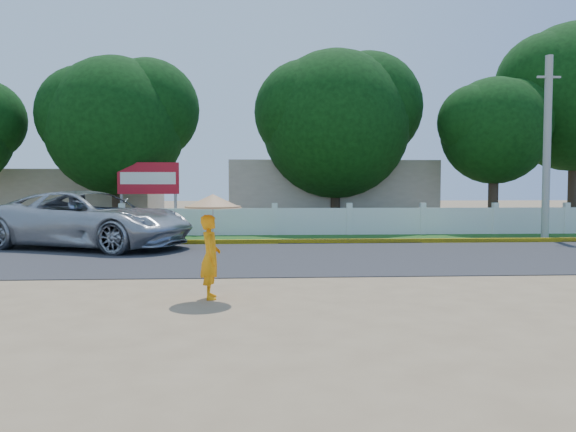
{
  "coord_description": "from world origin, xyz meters",
  "views": [
    {
      "loc": [
        -0.76,
        -11.1,
        2.03
      ],
      "look_at": [
        0.0,
        2.0,
        1.3
      ],
      "focal_mm": 35.0,
      "sensor_mm": 36.0,
      "label": 1
    }
  ],
  "objects_px": {
    "vehicle": "(90,220)",
    "billboard": "(148,182)",
    "utility_pole": "(547,148)",
    "monk_with_parasol": "(212,231)"
  },
  "relations": [
    {
      "from": "utility_pole",
      "to": "vehicle",
      "type": "bearing_deg",
      "value": -171.83
    },
    {
      "from": "monk_with_parasol",
      "to": "billboard",
      "type": "bearing_deg",
      "value": 105.12
    },
    {
      "from": "monk_with_parasol",
      "to": "billboard",
      "type": "distance_m",
      "value": 13.92
    },
    {
      "from": "utility_pole",
      "to": "billboard",
      "type": "distance_m",
      "value": 15.64
    },
    {
      "from": "utility_pole",
      "to": "monk_with_parasol",
      "type": "height_order",
      "value": "utility_pole"
    },
    {
      "from": "vehicle",
      "to": "billboard",
      "type": "relative_size",
      "value": 2.25
    },
    {
      "from": "vehicle",
      "to": "billboard",
      "type": "distance_m",
      "value": 5.43
    },
    {
      "from": "vehicle",
      "to": "billboard",
      "type": "height_order",
      "value": "billboard"
    },
    {
      "from": "monk_with_parasol",
      "to": "utility_pole",
      "type": "bearing_deg",
      "value": 41.95
    },
    {
      "from": "utility_pole",
      "to": "billboard",
      "type": "xyz_separation_m",
      "value": [
        -15.31,
        2.89,
        -1.28
      ]
    }
  ]
}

